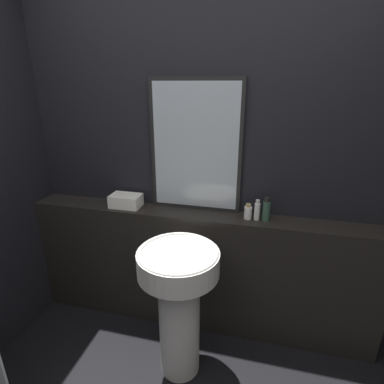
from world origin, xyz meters
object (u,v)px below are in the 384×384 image
object	(u,v)px
conditioner_bottle	(257,211)
towel_stack	(126,201)
mirror	(196,147)
shampoo_bottle	(248,212)
pedestal_sink	(179,297)
lotion_bottle	(266,210)

from	to	relation	value
conditioner_bottle	towel_stack	bearing A→B (deg)	180.00
towel_stack	conditioner_bottle	xyz separation A→B (m)	(0.94, 0.00, 0.02)
mirror	towel_stack	bearing A→B (deg)	-169.87
conditioner_bottle	shampoo_bottle	bearing A→B (deg)	180.00
pedestal_sink	mirror	xyz separation A→B (m)	(-0.02, 0.53, 0.80)
pedestal_sink	conditioner_bottle	distance (m)	0.73
mirror	lotion_bottle	world-z (taller)	mirror
lotion_bottle	pedestal_sink	bearing A→B (deg)	-137.19
pedestal_sink	towel_stack	world-z (taller)	towel_stack
shampoo_bottle	lotion_bottle	world-z (taller)	lotion_bottle
shampoo_bottle	mirror	bearing A→B (deg)	166.73
pedestal_sink	shampoo_bottle	bearing A→B (deg)	50.96
shampoo_bottle	lotion_bottle	xyz separation A→B (m)	(0.12, 0.00, 0.03)
conditioner_bottle	pedestal_sink	bearing A→B (deg)	-133.39
towel_stack	shampoo_bottle	distance (m)	0.88
towel_stack	shampoo_bottle	xyz separation A→B (m)	(0.88, 0.00, 0.00)
towel_stack	lotion_bottle	size ratio (longest dim) A/B	1.35
mirror	conditioner_bottle	bearing A→B (deg)	-11.54
pedestal_sink	mirror	bearing A→B (deg)	92.59
conditioner_bottle	mirror	bearing A→B (deg)	168.46
pedestal_sink	conditioner_bottle	world-z (taller)	conditioner_bottle
mirror	conditioner_bottle	distance (m)	0.59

